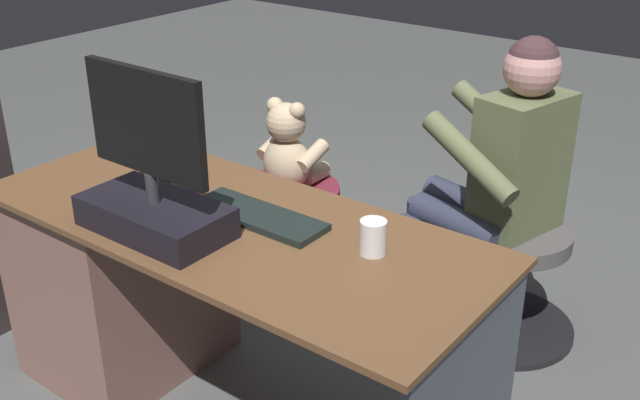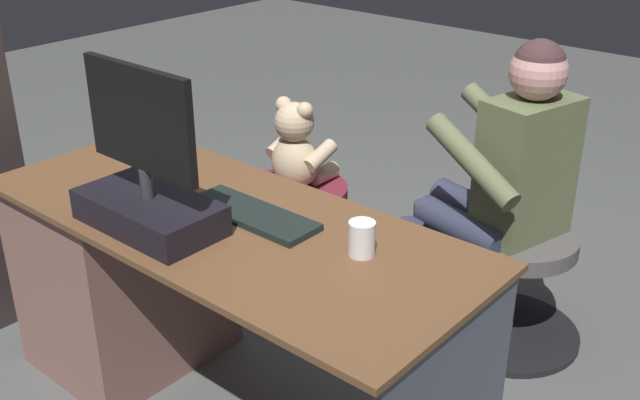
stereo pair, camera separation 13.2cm
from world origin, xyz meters
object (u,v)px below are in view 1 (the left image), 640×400
(keyboard, at_px, (258,216))
(office_chair_teddy, at_px, (288,230))
(tv_remote, at_px, (148,182))
(desk, at_px, (141,275))
(monitor, at_px, (153,191))
(cup, at_px, (373,237))
(computer_mouse, at_px, (184,189))
(teddy_bear, at_px, (289,149))
(person, at_px, (496,166))
(visitor_chair, at_px, (507,272))

(keyboard, distance_m, office_chair_teddy, 0.98)
(tv_remote, bearing_deg, desk, 45.56)
(tv_remote, bearing_deg, monitor, 163.86)
(monitor, distance_m, cup, 0.61)
(monitor, xyz_separation_m, office_chair_teddy, (0.30, -0.93, -0.60))
(keyboard, bearing_deg, monitor, 51.67)
(computer_mouse, height_order, teddy_bear, teddy_bear)
(person, bearing_deg, cup, 93.48)
(visitor_chair, bearing_deg, office_chair_teddy, 13.90)
(computer_mouse, bearing_deg, monitor, 117.81)
(desk, xyz_separation_m, office_chair_teddy, (-0.01, -0.76, -0.14))
(person, bearing_deg, tv_remote, 50.90)
(cup, relative_size, visitor_chair, 0.17)
(office_chair_teddy, xyz_separation_m, teddy_bear, (-0.00, -0.01, 0.36))
(tv_remote, bearing_deg, office_chair_teddy, -65.75)
(person, bearing_deg, visitor_chair, -166.10)
(desk, bearing_deg, teddy_bear, -91.07)
(monitor, relative_size, person, 0.41)
(office_chair_teddy, height_order, teddy_bear, teddy_bear)
(desk, height_order, office_chair_teddy, desk)
(desk, height_order, cup, cup)
(desk, relative_size, keyboard, 3.76)
(desk, bearing_deg, office_chair_teddy, -91.09)
(office_chair_teddy, bearing_deg, desk, 88.91)
(desk, bearing_deg, keyboard, -173.59)
(keyboard, relative_size, office_chair_teddy, 0.75)
(teddy_bear, bearing_deg, visitor_chair, -166.92)
(desk, relative_size, cup, 16.78)
(computer_mouse, distance_m, visitor_chair, 1.26)
(monitor, xyz_separation_m, tv_remote, (0.26, -0.20, -0.11))
(teddy_bear, height_order, visitor_chair, teddy_bear)
(computer_mouse, height_order, person, person)
(cup, height_order, office_chair_teddy, cup)
(visitor_chair, bearing_deg, keyboard, 66.47)
(keyboard, distance_m, tv_remote, 0.44)
(monitor, bearing_deg, teddy_bear, -72.42)
(monitor, bearing_deg, desk, -28.59)
(keyboard, relative_size, person, 0.37)
(teddy_bear, relative_size, person, 0.32)
(desk, xyz_separation_m, computer_mouse, (-0.20, -0.04, 0.36))
(monitor, bearing_deg, keyboard, -128.33)
(keyboard, relative_size, cup, 4.46)
(computer_mouse, bearing_deg, person, -123.87)
(cup, distance_m, teddy_bear, 1.10)
(monitor, distance_m, teddy_bear, 1.02)
(tv_remote, height_order, visitor_chair, tv_remote)
(keyboard, xyz_separation_m, computer_mouse, (0.29, 0.01, 0.01))
(desk, relative_size, visitor_chair, 2.93)
(keyboard, bearing_deg, office_chair_teddy, -55.86)
(cup, bearing_deg, visitor_chair, -91.81)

